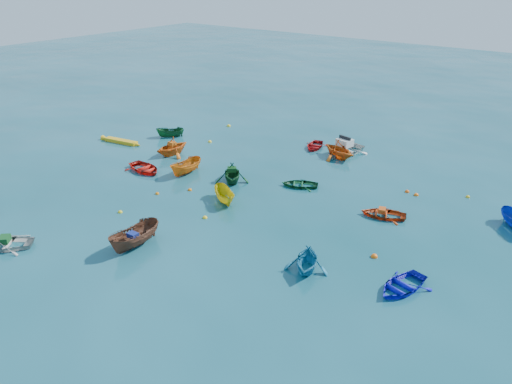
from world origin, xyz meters
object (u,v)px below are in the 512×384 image
Objects in this scene: dinghy_white_near at (4,247)px; motorboat_white at (344,154)px; kayak_yellow at (121,143)px; dinghy_blue_se at (401,289)px.

dinghy_white_near is 0.79× the size of motorboat_white.
dinghy_white_near is at bearing -160.16° from kayak_yellow.
dinghy_white_near is at bearing -139.91° from dinghy_blue_se.
motorboat_white is at bearing -71.11° from kayak_yellow.
kayak_yellow is at bearing -138.95° from motorboat_white.
dinghy_white_near is 1.05× the size of dinghy_blue_se.
motorboat_white reaches higher than dinghy_blue_se.
dinghy_blue_se reaches higher than kayak_yellow.
kayak_yellow is at bearing 167.38° from dinghy_white_near.
dinghy_blue_se is 0.75× the size of kayak_yellow.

